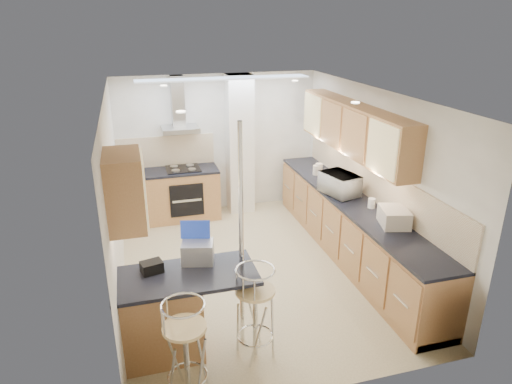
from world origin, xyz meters
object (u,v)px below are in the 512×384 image
object	(u,v)px
laptop	(198,252)
bar_stool_end	(255,313)
microwave	(340,184)
bread_bin	(394,217)
bar_stool_near	(186,351)

from	to	relation	value
laptop	bar_stool_end	size ratio (longest dim) A/B	0.31
microwave	bread_bin	xyz separation A→B (m)	(0.19, -1.18, -0.05)
laptop	bar_stool_near	distance (m)	1.07
laptop	bar_stool_near	size ratio (longest dim) A/B	0.32
microwave	laptop	distance (m)	2.78
bar_stool_end	microwave	bearing A→B (deg)	9.59
bar_stool_near	bread_bin	distance (m)	3.10
microwave	bar_stool_near	xyz separation A→B (m)	(-2.64, -2.35, -0.56)
laptop	bread_bin	size ratio (longest dim) A/B	0.79
laptop	bar_stool_end	distance (m)	0.88
microwave	bar_stool_end	size ratio (longest dim) A/B	0.55
microwave	bread_bin	bearing A→B (deg)	174.34
laptop	bar_stool_end	world-z (taller)	laptop
bar_stool_near	bread_bin	size ratio (longest dim) A/B	2.49
microwave	bread_bin	distance (m)	1.20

